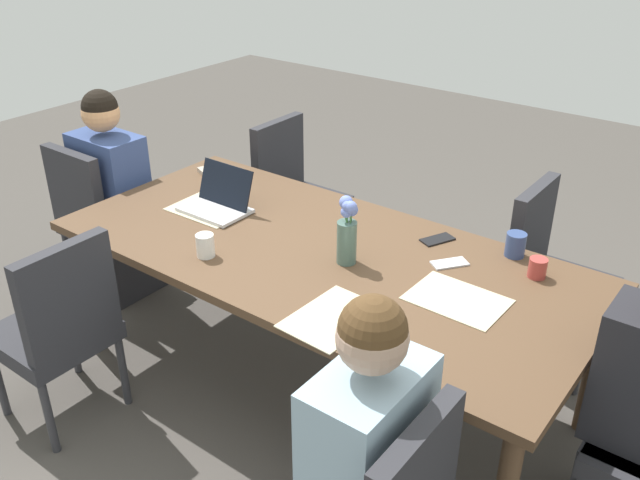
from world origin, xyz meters
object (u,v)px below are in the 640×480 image
(book_red_cover, at_px, (216,173))
(phone_silver, at_px, (450,263))
(coffee_mug_near_left, at_px, (538,268))
(coffee_mug_near_right, at_px, (205,245))
(chair_head_left_left_near, at_px, (98,213))
(flower_vase, at_px, (347,230))
(coffee_mug_centre_left, at_px, (516,245))
(phone_black, at_px, (437,240))
(dining_table, at_px, (320,263))
(laptop_head_left_left_near, at_px, (219,202))
(person_head_left_left_near, at_px, (115,207))
(chair_far_right_near, at_px, (294,188))
(chair_near_right_mid, at_px, (59,323))
(chair_far_right_far, at_px, (550,269))

(book_red_cover, height_order, phone_silver, book_red_cover)
(coffee_mug_near_left, distance_m, coffee_mug_near_right, 1.37)
(coffee_mug_near_left, bearing_deg, chair_head_left_left_near, -169.99)
(flower_vase, height_order, coffee_mug_centre_left, flower_vase)
(coffee_mug_near_right, height_order, phone_black, coffee_mug_near_right)
(dining_table, relative_size, phone_silver, 15.68)
(chair_head_left_left_near, height_order, laptop_head_left_left_near, laptop_head_left_left_near)
(person_head_left_left_near, bearing_deg, phone_black, 11.78)
(person_head_left_left_near, relative_size, chair_far_right_near, 1.33)
(chair_far_right_near, relative_size, coffee_mug_near_left, 10.99)
(chair_head_left_left_near, height_order, chair_near_right_mid, same)
(chair_near_right_mid, bearing_deg, person_head_left_left_near, 129.78)
(phone_black, bearing_deg, book_red_cover, 116.85)
(dining_table, distance_m, chair_far_right_far, 1.14)
(chair_far_right_far, bearing_deg, coffee_mug_near_right, -132.35)
(person_head_left_left_near, distance_m, chair_far_right_far, 2.34)
(phone_black, bearing_deg, chair_far_right_near, 93.11)
(chair_head_left_left_near, distance_m, coffee_mug_centre_left, 2.28)
(chair_head_left_left_near, relative_size, coffee_mug_near_left, 10.99)
(chair_far_right_far, height_order, laptop_head_left_left_near, laptop_head_left_left_near)
(dining_table, height_order, phone_black, phone_black)
(book_red_cover, bearing_deg, coffee_mug_near_left, 22.58)
(coffee_mug_near_right, xyz_separation_m, phone_silver, (0.86, 0.56, -0.05))
(person_head_left_left_near, height_order, chair_far_right_far, person_head_left_left_near)
(chair_head_left_left_near, height_order, chair_far_right_near, same)
(chair_near_right_mid, relative_size, flower_vase, 3.08)
(person_head_left_left_near, distance_m, coffee_mug_near_right, 1.17)
(dining_table, bearing_deg, coffee_mug_near_right, -137.03)
(person_head_left_left_near, height_order, flower_vase, person_head_left_left_near)
(chair_near_right_mid, xyz_separation_m, coffee_mug_near_right, (0.39, 0.50, 0.29))
(chair_head_left_left_near, height_order, coffee_mug_near_left, chair_head_left_left_near)
(coffee_mug_centre_left, bearing_deg, chair_head_left_left_near, -166.55)
(flower_vase, height_order, laptop_head_left_left_near, flower_vase)
(chair_far_right_near, height_order, flower_vase, flower_vase)
(coffee_mug_near_left, bearing_deg, coffee_mug_near_right, -150.15)
(flower_vase, height_order, coffee_mug_near_left, flower_vase)
(coffee_mug_near_right, bearing_deg, phone_black, 45.13)
(chair_near_right_mid, distance_m, phone_silver, 1.66)
(flower_vase, xyz_separation_m, laptop_head_left_left_near, (-0.78, 0.04, -0.10))
(chair_near_right_mid, relative_size, book_red_cover, 4.50)
(chair_far_right_near, distance_m, chair_near_right_mid, 1.71)
(book_red_cover, bearing_deg, phone_silver, 17.99)
(phone_black, bearing_deg, phone_silver, -113.28)
(chair_far_right_near, relative_size, laptop_head_left_left_near, 2.81)
(chair_head_left_left_near, bearing_deg, chair_near_right_mid, -45.23)
(chair_head_left_left_near, xyz_separation_m, book_red_cover, (0.55, 0.40, 0.25))
(chair_head_left_left_near, bearing_deg, coffee_mug_centre_left, 13.45)
(chair_far_right_far, relative_size, coffee_mug_near_left, 10.99)
(laptop_head_left_left_near, bearing_deg, chair_near_right_mid, -97.55)
(laptop_head_left_left_near, height_order, coffee_mug_near_left, laptop_head_left_left_near)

